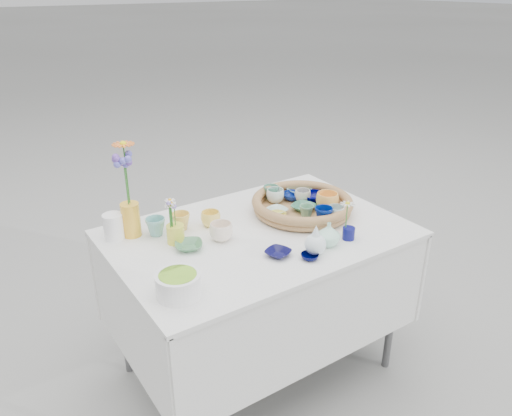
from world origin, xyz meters
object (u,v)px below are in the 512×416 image
display_table (258,367)px  wicker_tray (302,205)px  bud_vase_seafoam (329,234)px  tall_vase_yellow (131,220)px

display_table → wicker_tray: wicker_tray is taller
bud_vase_seafoam → tall_vase_yellow: bearing=140.4°
bud_vase_seafoam → display_table: bearing=123.6°
bud_vase_seafoam → tall_vase_yellow: tall_vase_yellow is taller
display_table → tall_vase_yellow: (-0.47, 0.27, 0.84)m
display_table → bud_vase_seafoam: 0.87m
tall_vase_yellow → bud_vase_seafoam: bearing=-39.6°
bud_vase_seafoam → tall_vase_yellow: (-0.64, 0.53, 0.02)m
tall_vase_yellow → wicker_tray: bearing=-16.5°
wicker_tray → tall_vase_yellow: 0.78m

